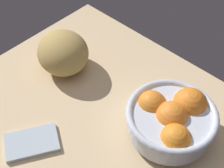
% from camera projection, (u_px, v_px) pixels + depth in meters
% --- Properties ---
extents(ground_plane, '(0.73, 0.68, 0.03)m').
position_uv_depth(ground_plane, '(77.00, 128.00, 0.81)').
color(ground_plane, beige).
extents(fruit_bowl, '(0.20, 0.20, 0.10)m').
position_uv_depth(fruit_bowl, '(172.00, 119.00, 0.74)').
color(fruit_bowl, silver).
rests_on(fruit_bowl, ground).
extents(bread_loaf, '(0.18, 0.19, 0.11)m').
position_uv_depth(bread_loaf, '(63.00, 53.00, 0.89)').
color(bread_loaf, tan).
rests_on(bread_loaf, ground).
extents(napkin_spare, '(0.14, 0.12, 0.01)m').
position_uv_depth(napkin_spare, '(32.00, 142.00, 0.75)').
color(napkin_spare, '#B0BECC').
rests_on(napkin_spare, ground).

